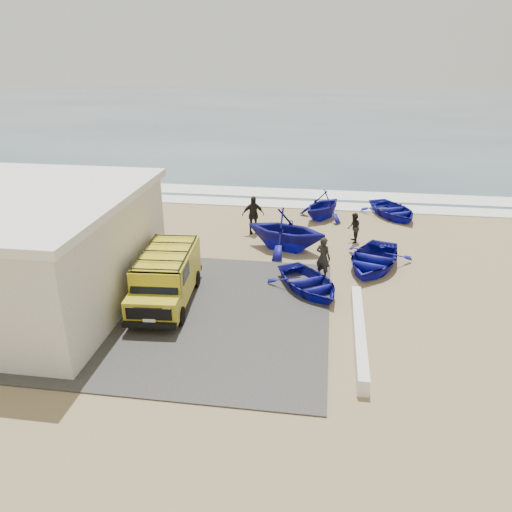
{
  "coord_description": "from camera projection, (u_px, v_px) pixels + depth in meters",
  "views": [
    {
      "loc": [
        3.65,
        -17.77,
        9.3
      ],
      "look_at": [
        0.91,
        0.91,
        1.2
      ],
      "focal_mm": 35.0,
      "sensor_mm": 36.0,
      "label": 1
    }
  ],
  "objects": [
    {
      "name": "slab",
      "position": [
        168.0,
        310.0,
        18.75
      ],
      "size": [
        12.0,
        10.0,
        0.05
      ],
      "primitive_type": "cube",
      "color": "#3C3A37",
      "rests_on": "ground"
    },
    {
      "name": "ocean",
      "position": [
        306.0,
        113.0,
        71.23
      ],
      "size": [
        180.0,
        88.0,
        0.01
      ],
      "primitive_type": "cube",
      "color": "#385166",
      "rests_on": "ground"
    },
    {
      "name": "boat_mid_left",
      "position": [
        286.0,
        229.0,
        23.95
      ],
      "size": [
        4.75,
        4.39,
        2.08
      ],
      "primitive_type": "imported",
      "rotation": [
        0.0,
        0.0,
        1.28
      ],
      "color": "#11128B",
      "rests_on": "ground"
    },
    {
      "name": "parapet",
      "position": [
        359.0,
        333.0,
        16.81
      ],
      "size": [
        0.35,
        6.0,
        0.55
      ],
      "primitive_type": "cube",
      "color": "silver",
      "rests_on": "ground"
    },
    {
      "name": "boat_near_right",
      "position": [
        373.0,
        259.0,
        22.19
      ],
      "size": [
        4.13,
        4.91,
        0.87
      ],
      "primitive_type": "imported",
      "rotation": [
        0.0,
        0.0,
        -0.31
      ],
      "color": "#11128B",
      "rests_on": "ground"
    },
    {
      "name": "surf_wash",
      "position": [
        272.0,
        193.0,
        33.49
      ],
      "size": [
        180.0,
        2.2,
        0.04
      ],
      "primitive_type": "cube",
      "color": "white",
      "rests_on": "ground"
    },
    {
      "name": "van",
      "position": [
        166.0,
        276.0,
        19.02
      ],
      "size": [
        2.22,
        4.92,
        2.06
      ],
      "rotation": [
        0.0,
        0.0,
        0.07
      ],
      "color": "gold",
      "rests_on": "ground"
    },
    {
      "name": "fisherman_back",
      "position": [
        253.0,
        215.0,
        26.06
      ],
      "size": [
        1.27,
        0.86,
        2.01
      ],
      "primitive_type": "imported",
      "rotation": [
        0.0,
        0.0,
        0.35
      ],
      "color": "black",
      "rests_on": "ground"
    },
    {
      "name": "surf_line",
      "position": [
        267.0,
        203.0,
        31.21
      ],
      "size": [
        180.0,
        1.6,
        0.06
      ],
      "primitive_type": "cube",
      "color": "white",
      "rests_on": "ground"
    },
    {
      "name": "boat_far_left",
      "position": [
        323.0,
        205.0,
        28.29
      ],
      "size": [
        3.9,
        4.05,
        1.64
      ],
      "primitive_type": "imported",
      "rotation": [
        0.0,
        0.0,
        -0.55
      ],
      "color": "#11128B",
      "rests_on": "ground"
    },
    {
      "name": "building",
      "position": [
        23.0,
        250.0,
        18.64
      ],
      "size": [
        8.4,
        9.4,
        4.3
      ],
      "color": "silver",
      "rests_on": "ground"
    },
    {
      "name": "boat_near_left",
      "position": [
        309.0,
        283.0,
        20.14
      ],
      "size": [
        4.15,
        4.45,
        0.75
      ],
      "primitive_type": "imported",
      "rotation": [
        0.0,
        0.0,
        0.58
      ],
      "color": "#11128B",
      "rests_on": "ground"
    },
    {
      "name": "ground",
      "position": [
        231.0,
        290.0,
        20.31
      ],
      "size": [
        160.0,
        160.0,
        0.0
      ],
      "primitive_type": "plane",
      "color": "#937B55"
    },
    {
      "name": "fisherman_front",
      "position": [
        323.0,
        258.0,
        21.09
      ],
      "size": [
        0.8,
        0.71,
        1.85
      ],
      "primitive_type": "imported",
      "rotation": [
        0.0,
        0.0,
        2.64
      ],
      "color": "black",
      "rests_on": "ground"
    },
    {
      "name": "boat_far_right",
      "position": [
        393.0,
        210.0,
        28.75
      ],
      "size": [
        4.15,
        4.66,
        0.8
      ],
      "primitive_type": "imported",
      "rotation": [
        0.0,
        0.0,
        0.45
      ],
      "color": "#11128B",
      "rests_on": "ground"
    },
    {
      "name": "fisherman_middle",
      "position": [
        354.0,
        228.0,
        24.92
      ],
      "size": [
        0.62,
        0.78,
        1.53
      ],
      "primitive_type": "imported",
      "rotation": [
        0.0,
        0.0,
        -1.51
      ],
      "color": "black",
      "rests_on": "ground"
    }
  ]
}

